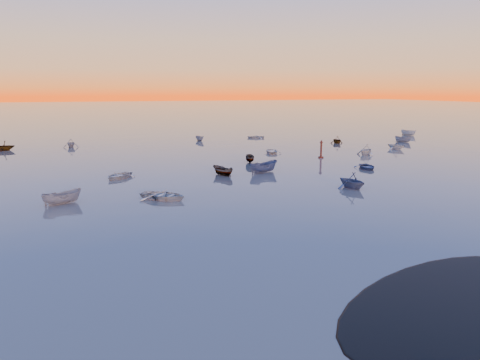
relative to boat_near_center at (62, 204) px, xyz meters
name	(u,v)px	position (x,y,z in m)	size (l,w,h in m)	color
ground	(130,133)	(14.63, 70.32, 0.00)	(600.00, 600.00, 0.00)	#6C635A
mud_lobes	(414,337)	(14.63, -30.68, 0.01)	(140.00, 6.00, 0.07)	black
moored_fleet	(168,160)	(14.63, 23.32, 0.00)	(124.00, 58.00, 1.20)	silver
boat_near_center	(62,204)	(0.00, 0.00, 0.00)	(3.69, 1.56, 1.28)	slate
boat_near_right	(352,188)	(29.44, -3.09, 0.00)	(3.82, 1.72, 1.34)	#3D4C75
channel_marker	(321,151)	(37.56, 18.01, 1.14)	(0.81, 0.81, 2.90)	#43170E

